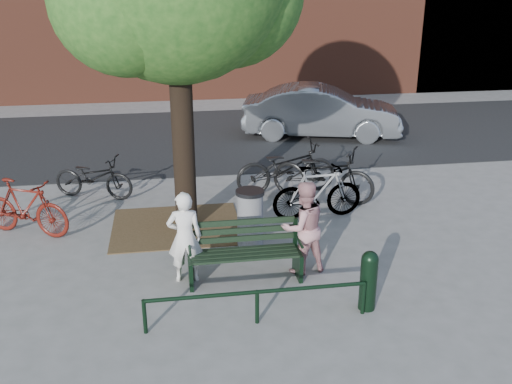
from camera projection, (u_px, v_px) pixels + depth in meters
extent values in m
plane|color=gray|center=(245.00, 280.00, 8.91)|extent=(90.00, 90.00, 0.00)
cube|color=brown|center=(177.00, 226.00, 10.79)|extent=(2.40, 2.00, 0.02)
cube|color=black|center=(205.00, 137.00, 16.76)|extent=(40.00, 7.00, 0.01)
cube|color=black|center=(190.00, 271.00, 8.71)|extent=(0.06, 0.52, 0.45)
cube|color=black|center=(189.00, 238.00, 8.76)|extent=(0.06, 0.06, 0.44)
cylinder|color=black|center=(190.00, 250.00, 8.47)|extent=(0.04, 0.36, 0.04)
cube|color=black|center=(298.00, 263.00, 8.95)|extent=(0.06, 0.52, 0.45)
cube|color=black|center=(295.00, 231.00, 9.01)|extent=(0.06, 0.06, 0.44)
cylinder|color=black|center=(300.00, 242.00, 8.72)|extent=(0.04, 0.36, 0.04)
cube|color=black|center=(245.00, 254.00, 8.75)|extent=(1.64, 0.46, 0.04)
cube|color=black|center=(243.00, 230.00, 8.86)|extent=(1.64, 0.03, 0.47)
cylinder|color=black|center=(145.00, 317.00, 7.49)|extent=(0.06, 0.06, 0.50)
cylinder|color=black|center=(257.00, 307.00, 7.71)|extent=(0.06, 0.06, 0.50)
cylinder|color=black|center=(363.00, 298.00, 7.93)|extent=(0.06, 0.06, 0.50)
cylinder|color=black|center=(257.00, 292.00, 7.63)|extent=(3.00, 0.06, 0.06)
cylinder|color=black|center=(183.00, 129.00, 10.15)|extent=(0.40, 0.40, 3.80)
sphere|color=#1E4B17|center=(126.00, 0.00, 8.88)|extent=(2.40, 2.40, 2.40)
imported|color=white|center=(185.00, 237.00, 8.66)|extent=(0.54, 0.36, 1.46)
imported|color=tan|center=(303.00, 227.00, 8.92)|extent=(0.85, 0.72, 1.52)
cylinder|color=black|center=(368.00, 284.00, 8.01)|extent=(0.24, 0.24, 0.78)
sphere|color=black|center=(370.00, 259.00, 7.87)|extent=(0.24, 0.24, 0.24)
cylinder|color=gray|center=(250.00, 219.00, 9.92)|extent=(0.45, 0.45, 0.95)
cylinder|color=black|center=(250.00, 192.00, 9.74)|extent=(0.50, 0.50, 0.07)
imported|color=black|center=(93.00, 177.00, 12.06)|extent=(1.86, 1.19, 0.92)
imported|color=#4E110B|center=(25.00, 207.00, 10.29)|extent=(1.81, 1.22, 1.06)
imported|color=black|center=(286.00, 168.00, 12.29)|extent=(2.25, 0.92, 1.16)
imported|color=gray|center=(317.00, 192.00, 11.00)|extent=(1.83, 0.65, 1.08)
imported|color=black|center=(323.00, 174.00, 11.90)|extent=(2.28, 1.83, 1.16)
imported|color=gray|center=(321.00, 112.00, 16.60)|extent=(4.79, 2.67, 1.50)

